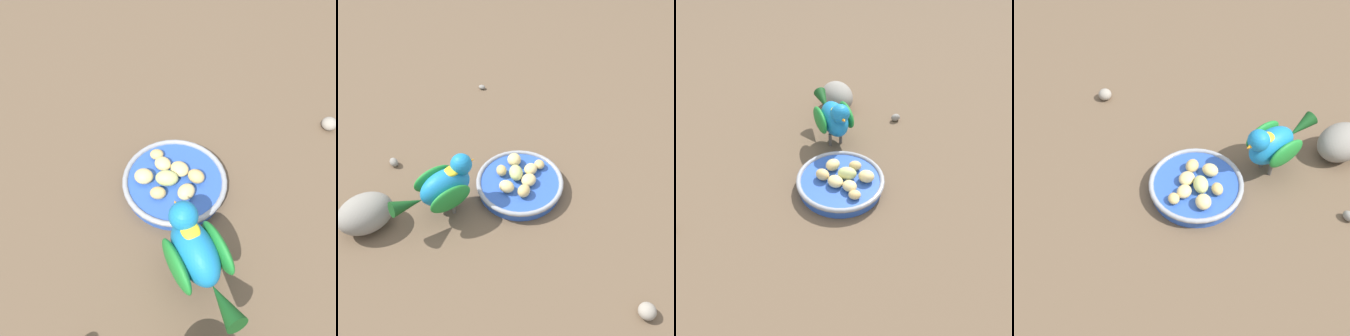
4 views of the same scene
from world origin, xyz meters
TOP-DOWN VIEW (x-y plane):
  - ground_plane at (0.00, 0.00)m, footprint 4.00×4.00m
  - feeding_bowl at (0.02, -0.00)m, footprint 0.19×0.19m
  - apple_piece_0 at (0.01, -0.01)m, footprint 0.04×0.03m
  - apple_piece_1 at (0.00, -0.04)m, footprint 0.03×0.03m
  - apple_piece_2 at (0.05, -0.03)m, footprint 0.04×0.04m
  - apple_piece_3 at (-0.03, -0.01)m, footprint 0.04×0.03m
  - apple_piece_4 at (0.06, 0.01)m, footprint 0.04×0.04m
  - apple_piece_5 at (-0.02, 0.04)m, footprint 0.03×0.03m
  - apple_piece_6 at (0.03, 0.02)m, footprint 0.04×0.04m
  - apple_piece_7 at (-0.01, 0.02)m, footprint 0.04×0.04m
  - parrot at (0.08, -0.15)m, footprint 0.14×0.16m
  - rock_large at (0.13, -0.30)m, footprint 0.13×0.14m
  - pebble_0 at (-0.04, -0.29)m, footprint 0.03×0.03m
  - pebble_2 at (0.30, 0.21)m, footprint 0.03×0.03m

SIDE VIEW (x-z plane):
  - ground_plane at x=0.00m, z-range 0.00..0.00m
  - pebble_0 at x=-0.04m, z-range 0.00..0.02m
  - pebble_2 at x=0.30m, z-range 0.00..0.03m
  - feeding_bowl at x=0.02m, z-range 0.00..0.03m
  - apple_piece_5 at x=-0.02m, z-range 0.02..0.04m
  - apple_piece_7 at x=-0.01m, z-range 0.02..0.04m
  - apple_piece_6 at x=0.03m, z-range 0.02..0.04m
  - apple_piece_1 at x=0.00m, z-range 0.02..0.04m
  - apple_piece_4 at x=0.06m, z-range 0.02..0.05m
  - apple_piece_2 at x=0.05m, z-range 0.02..0.05m
  - apple_piece_3 at x=-0.03m, z-range 0.02..0.05m
  - apple_piece_0 at x=0.01m, z-range 0.02..0.05m
  - rock_large at x=0.13m, z-range 0.00..0.07m
  - parrot at x=0.08m, z-range 0.01..0.14m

